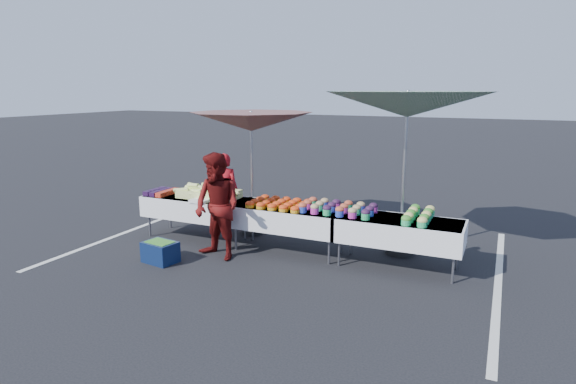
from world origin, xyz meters
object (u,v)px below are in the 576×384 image
at_px(table_center, 288,217).
at_px(storage_bin, 160,251).
at_px(customer, 217,207).
at_px(umbrella_right, 407,106).
at_px(table_left, 196,206).
at_px(vendor, 225,191).
at_px(umbrella_left, 251,123).
at_px(table_right, 399,230).

distance_m(table_center, storage_bin, 2.08).
height_order(customer, umbrella_right, umbrella_right).
distance_m(table_left, table_center, 1.80).
relative_size(vendor, umbrella_left, 0.50).
bearing_deg(storage_bin, customer, 45.31).
bearing_deg(table_left, umbrella_left, 39.88).
height_order(table_center, customer, customer).
relative_size(vendor, umbrella_right, 0.49).
distance_m(customer, storage_bin, 1.12).
bearing_deg(table_right, umbrella_left, 166.91).
bearing_deg(table_left, storage_bin, -80.46).
relative_size(umbrella_left, storage_bin, 5.25).
height_order(table_center, umbrella_left, umbrella_left).
distance_m(customer, umbrella_right, 3.31).
distance_m(vendor, umbrella_left, 1.48).
bearing_deg(umbrella_right, umbrella_left, -179.75).
xyz_separation_m(customer, storage_bin, (-0.72, -0.53, -0.67)).
bearing_deg(table_center, umbrella_left, 147.22).
distance_m(table_left, table_right, 3.60).
xyz_separation_m(table_right, umbrella_left, (-2.82, 0.65, 1.46)).
bearing_deg(vendor, table_left, 60.09).
distance_m(table_right, vendor, 3.57).
relative_size(table_right, umbrella_left, 0.64).
relative_size(table_left, customer, 1.11).
bearing_deg(vendor, storage_bin, 71.59).
xyz_separation_m(table_left, table_center, (1.80, 0.00, 0.00)).
relative_size(table_right, customer, 1.11).
bearing_deg(table_left, customer, -38.73).
bearing_deg(umbrella_right, table_left, -169.23).
xyz_separation_m(table_center, umbrella_left, (-1.02, 0.65, 1.46)).
height_order(vendor, umbrella_left, umbrella_left).
relative_size(table_center, customer, 1.11).
bearing_deg(storage_bin, table_right, 29.70).
bearing_deg(umbrella_left, umbrella_right, 0.25).
distance_m(table_center, table_right, 1.80).
distance_m(table_left, umbrella_right, 3.99).
bearing_deg(table_center, umbrella_right, 21.35).
xyz_separation_m(table_center, table_right, (1.80, 0.00, 0.00)).
bearing_deg(customer, table_left, 155.67).
xyz_separation_m(table_center, storage_bin, (-1.59, -1.28, -0.41)).
distance_m(table_center, customer, 1.17).
height_order(table_left, umbrella_left, umbrella_left).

